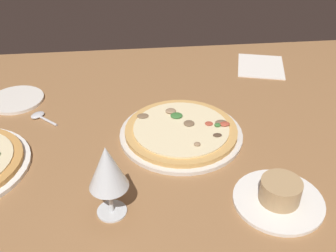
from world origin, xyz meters
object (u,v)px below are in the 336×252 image
at_px(side_plate, 16,100).
at_px(spoon, 40,116).
at_px(wine_glass_far, 107,169).
at_px(ramekin_on_saucer, 279,195).
at_px(pizza_main, 181,132).
at_px(paper_menu, 261,66).

height_order(side_plate, spoon, spoon).
bearing_deg(wine_glass_far, side_plate, -59.11).
relative_size(ramekin_on_saucer, wine_glass_far, 1.14).
xyz_separation_m(pizza_main, side_plate, (0.45, -0.22, -0.01)).
xyz_separation_m(pizza_main, paper_menu, (-0.32, -0.36, -0.01)).
bearing_deg(ramekin_on_saucer, side_plate, -37.45).
distance_m(paper_menu, spoon, 0.73).
height_order(paper_menu, spoon, spoon).
bearing_deg(side_plate, spoon, 129.88).
relative_size(paper_menu, spoon, 2.11).
distance_m(ramekin_on_saucer, paper_menu, 0.64).
distance_m(pizza_main, spoon, 0.39).
bearing_deg(spoon, side_plate, -50.12).
bearing_deg(ramekin_on_saucer, pizza_main, -56.56).
bearing_deg(side_plate, wine_glass_far, 120.89).
bearing_deg(ramekin_on_saucer, wine_glass_far, -1.47).
distance_m(pizza_main, ramekin_on_saucer, 0.30).
distance_m(ramekin_on_saucer, spoon, 0.66).
bearing_deg(pizza_main, side_plate, -26.02).
bearing_deg(paper_menu, wine_glass_far, 66.19).
xyz_separation_m(side_plate, spoon, (-0.08, 0.10, 0.00)).
xyz_separation_m(ramekin_on_saucer, wine_glass_far, (0.34, -0.01, 0.09)).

